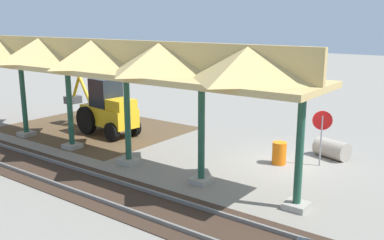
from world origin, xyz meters
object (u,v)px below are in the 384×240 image
object	(u,v)px
backhoe	(107,109)
traffic_barrel	(279,153)
concrete_pipe	(331,149)
stop_sign	(322,127)

from	to	relation	value
backhoe	traffic_barrel	size ratio (longest dim) A/B	5.88
backhoe	traffic_barrel	xyz separation A→B (m)	(-9.01, -0.87, -0.82)
concrete_pipe	traffic_barrel	distance (m)	2.47
concrete_pipe	backhoe	bearing A→B (deg)	15.48
stop_sign	traffic_barrel	size ratio (longest dim) A/B	2.47
stop_sign	concrete_pipe	world-z (taller)	stop_sign
stop_sign	backhoe	world-z (taller)	backhoe
traffic_barrel	stop_sign	bearing A→B (deg)	-150.79
backhoe	concrete_pipe	world-z (taller)	backhoe
stop_sign	traffic_barrel	distance (m)	1.95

